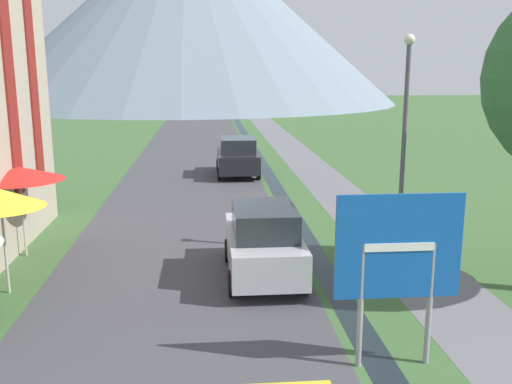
# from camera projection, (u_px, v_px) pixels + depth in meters

# --- Properties ---
(ground_plane) EXTENTS (160.00, 160.00, 0.00)m
(ground_plane) POSITION_uv_depth(u_px,v_px,m) (248.00, 187.00, 24.56)
(ground_plane) COLOR #3D6033
(road) EXTENTS (6.40, 60.00, 0.01)m
(road) POSITION_uv_depth(u_px,v_px,m) (194.00, 154.00, 34.08)
(road) COLOR #424247
(road) RESTS_ON ground_plane
(footpath) EXTENTS (2.20, 60.00, 0.01)m
(footpath) POSITION_uv_depth(u_px,v_px,m) (295.00, 153.00, 34.59)
(footpath) COLOR slate
(footpath) RESTS_ON ground_plane
(drainage_channel) EXTENTS (0.60, 60.00, 0.00)m
(drainage_channel) POSITION_uv_depth(u_px,v_px,m) (256.00, 153.00, 34.39)
(drainage_channel) COLOR black
(drainage_channel) RESTS_ON ground_plane
(mountain_distant) EXTENTS (59.87, 59.87, 26.18)m
(mountain_distant) POSITION_uv_depth(u_px,v_px,m) (187.00, 10.00, 82.06)
(mountain_distant) COLOR slate
(mountain_distant) RESTS_ON ground_plane
(road_sign) EXTENTS (2.16, 0.11, 3.05)m
(road_sign) POSITION_uv_depth(u_px,v_px,m) (398.00, 258.00, 9.51)
(road_sign) COLOR gray
(road_sign) RESTS_ON ground_plane
(parked_car_near) EXTENTS (1.82, 3.86, 1.82)m
(parked_car_near) POSITION_uv_depth(u_px,v_px,m) (264.00, 241.00, 13.91)
(parked_car_near) COLOR #B2B2B7
(parked_car_near) RESTS_ON ground_plane
(parked_car_far) EXTENTS (1.98, 3.89, 1.82)m
(parked_car_far) POSITION_uv_depth(u_px,v_px,m) (238.00, 156.00, 27.14)
(parked_car_far) COLOR black
(parked_car_far) RESTS_ON ground_plane
(cafe_umbrella_middle_yellow) EXTENTS (1.95, 1.95, 2.44)m
(cafe_umbrella_middle_yellow) POSITION_uv_depth(u_px,v_px,m) (0.00, 198.00, 12.62)
(cafe_umbrella_middle_yellow) COLOR #B7B2A8
(cafe_umbrella_middle_yellow) RESTS_ON ground_plane
(cafe_umbrella_rear_red) EXTENTS (2.35, 2.35, 2.48)m
(cafe_umbrella_rear_red) POSITION_uv_depth(u_px,v_px,m) (19.00, 174.00, 15.20)
(cafe_umbrella_rear_red) COLOR #B7B2A8
(cafe_umbrella_rear_red) RESTS_ON ground_plane
(streetlamp) EXTENTS (0.28, 0.28, 5.89)m
(streetlamp) POSITION_uv_depth(u_px,v_px,m) (404.00, 131.00, 14.83)
(streetlamp) COLOR #515156
(streetlamp) RESTS_ON ground_plane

